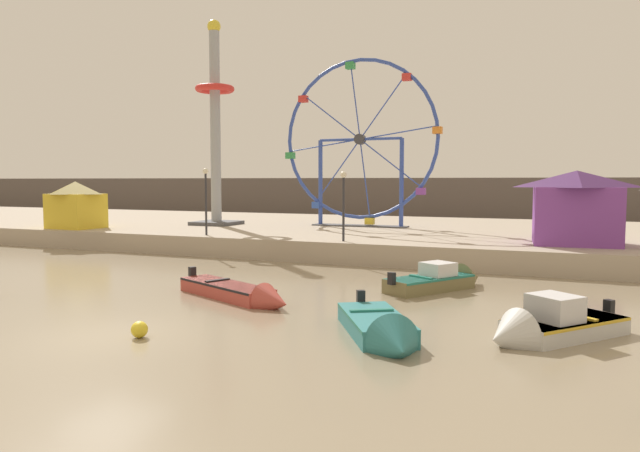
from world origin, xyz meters
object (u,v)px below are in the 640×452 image
Objects in this scene: motorboat_teal_painted at (383,331)px; carnival_booth_yellow_awning at (76,204)px; motorboat_faded_red at (241,293)px; motorboat_pale_grey at (545,327)px; promenade_lamp_near at (206,191)px; mooring_buoy_orange at (139,329)px; drop_tower_steel_tower at (215,128)px; promenade_lamp_far at (344,195)px; ferris_wheel_blue_frame at (360,143)px; carnival_booth_purple_stall at (576,206)px; motorboat_olive_wood at (443,280)px.

motorboat_teal_painted is 28.62m from carnival_booth_yellow_awning.
motorboat_faded_red is 6.73m from motorboat_teal_painted.
carnival_booth_yellow_awning is (-28.53, 12.50, 2.30)m from motorboat_pale_grey.
promenade_lamp_near reaches higher than mooring_buoy_orange.
motorboat_faded_red is at bearing -55.00° from drop_tower_steel_tower.
promenade_lamp_far is at bearing -100.82° from motorboat_pale_grey.
motorboat_faded_red reaches higher than mooring_buoy_orange.
promenade_lamp_near is at bearing -61.29° from drop_tower_steel_tower.
drop_tower_steel_tower is 3.72× the size of promenade_lamp_near.
mooring_buoy_orange is (0.08, -15.40, -3.18)m from promenade_lamp_far.
ferris_wheel_blue_frame reaches higher than motorboat_pale_grey.
mooring_buoy_orange is (-9.82, -3.91, -0.12)m from motorboat_pale_grey.
motorboat_faded_red is at bearing -133.57° from carnival_booth_purple_stall.
motorboat_olive_wood is 1.31× the size of promenade_lamp_far.
motorboat_faded_red is at bearing -148.04° from motorboat_teal_painted.
drop_tower_steel_tower reaches higher than promenade_lamp_near.
motorboat_olive_wood is 8.55m from promenade_lamp_far.
ferris_wheel_blue_frame is at bearing 95.74° from mooring_buoy_orange.
mooring_buoy_orange is (-5.99, -2.15, -0.05)m from motorboat_teal_painted.
ferris_wheel_blue_frame is at bearing 121.84° from motorboat_faded_red.
promenade_lamp_near is at bearing -84.27° from motorboat_pale_grey.
drop_tower_steel_tower is 31.47× the size of mooring_buoy_orange.
drop_tower_steel_tower is 26.57m from mooring_buoy_orange.
motorboat_faded_red is 22.33m from drop_tower_steel_tower.
motorboat_teal_painted is 0.41× the size of ferris_wheel_blue_frame.
carnival_booth_purple_stall is (0.80, 14.50, 2.57)m from motorboat_pale_grey.
motorboat_olive_wood is 25.55m from carnival_booth_yellow_awning.
motorboat_olive_wood is 11.78m from mooring_buoy_orange.
promenade_lamp_far is (2.43, -9.52, -3.22)m from ferris_wheel_blue_frame.
carnival_booth_purple_stall is (22.70, -4.03, -4.82)m from drop_tower_steel_tower.
drop_tower_steel_tower is (-21.90, 18.53, 7.39)m from motorboat_pale_grey.
motorboat_olive_wood is 1.32× the size of carnival_booth_yellow_awning.
carnival_booth_purple_stall reaches higher than motorboat_pale_grey.
mooring_buoy_orange is (2.51, -24.93, -6.40)m from ferris_wheel_blue_frame.
mooring_buoy_orange is at bearing -124.73° from carnival_booth_purple_stall.
carnival_booth_yellow_awning is (-18.71, 11.21, 2.37)m from motorboat_faded_red.
motorboat_faded_red is at bearing -27.44° from carnival_booth_yellow_awning.
carnival_booth_yellow_awning reaches higher than motorboat_teal_painted.
carnival_booth_yellow_awning is 25.01m from mooring_buoy_orange.
motorboat_olive_wood reaches higher than motorboat_teal_painted.
promenade_lamp_far is at bearing -1.06° from promenade_lamp_near.
ferris_wheel_blue_frame is at bearing 104.30° from promenade_lamp_far.
carnival_booth_purple_stall is 10.11× the size of mooring_buoy_orange.
motorboat_olive_wood is 1.01× the size of motorboat_teal_painted.
motorboat_teal_painted reaches higher than mooring_buoy_orange.
carnival_booth_purple_stall is at bearing 133.02° from motorboat_teal_painted.
carnival_booth_purple_stall is at bearing -26.41° from ferris_wheel_blue_frame.
promenade_lamp_far is (-0.07, 10.20, 3.13)m from motorboat_faded_red.
promenade_lamp_far is at bearing -30.38° from drop_tower_steel_tower.
motorboat_pale_grey is 31.24m from carnival_booth_yellow_awning.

